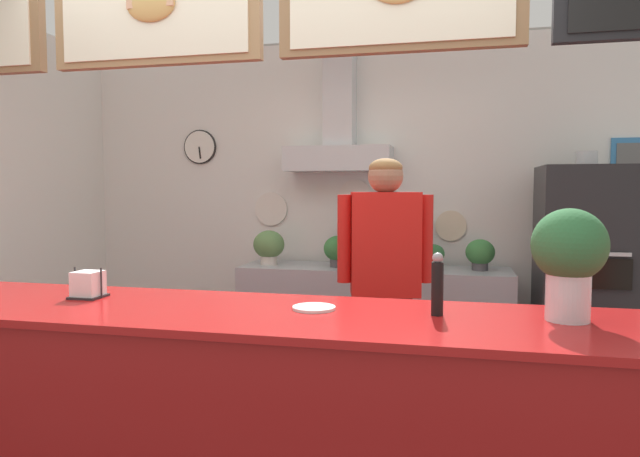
# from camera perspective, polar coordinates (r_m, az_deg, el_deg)

# --- Properties ---
(back_wall_assembly) EXTENTS (4.92, 2.52, 2.77)m
(back_wall_assembly) POSITION_cam_1_polar(r_m,az_deg,el_deg) (4.73, 3.49, 3.40)
(back_wall_assembly) COLOR #9E9E99
(back_wall_assembly) RESTS_ON ground_plane
(service_counter) EXTENTS (4.32, 0.75, 1.04)m
(service_counter) POSITION_cam_1_polar(r_m,az_deg,el_deg) (2.51, -6.85, -19.73)
(service_counter) COLOR maroon
(service_counter) RESTS_ON ground_plane
(back_prep_counter) EXTENTS (2.09, 0.54, 0.91)m
(back_prep_counter) POSITION_cam_1_polar(r_m,az_deg,el_deg) (4.61, 5.29, -9.57)
(back_prep_counter) COLOR #A3A5AD
(back_prep_counter) RESTS_ON ground_plane
(pizza_oven) EXTENTS (0.61, 0.66, 1.79)m
(pizza_oven) POSITION_cam_1_polar(r_m,az_deg,el_deg) (4.47, 24.54, -5.16)
(pizza_oven) COLOR #232326
(pizza_oven) RESTS_ON ground_plane
(shop_worker) EXTENTS (0.54, 0.30, 1.70)m
(shop_worker) POSITION_cam_1_polar(r_m,az_deg,el_deg) (3.36, 6.42, -6.37)
(shop_worker) COLOR #232328
(shop_worker) RESTS_ON ground_plane
(espresso_machine) EXTENTS (0.58, 0.45, 0.44)m
(espresso_machine) POSITION_cam_1_polar(r_m,az_deg,el_deg) (4.47, 5.89, -1.18)
(espresso_machine) COLOR #A3A5AD
(espresso_machine) RESTS_ON back_prep_counter
(potted_thyme) EXTENTS (0.16, 0.16, 0.19)m
(potted_thyme) POSITION_cam_1_polar(r_m,az_deg,el_deg) (4.47, 11.20, -2.68)
(potted_thyme) COLOR #4C4C51
(potted_thyme) RESTS_ON back_prep_counter
(potted_rosemary) EXTENTS (0.25, 0.25, 0.28)m
(potted_rosemary) POSITION_cam_1_polar(r_m,az_deg,el_deg) (4.68, -5.08, -1.71)
(potted_rosemary) COLOR beige
(potted_rosemary) RESTS_ON back_prep_counter
(potted_sage) EXTENTS (0.22, 0.22, 0.23)m
(potted_sage) POSITION_cam_1_polar(r_m,az_deg,el_deg) (4.50, 15.56, -2.39)
(potted_sage) COLOR #4C4C51
(potted_sage) RESTS_ON back_prep_counter
(potted_oregano) EXTENTS (0.22, 0.22, 0.25)m
(potted_oregano) POSITION_cam_1_polar(r_m,az_deg,el_deg) (4.52, 1.79, -2.12)
(potted_oregano) COLOR #4C4C51
(potted_oregano) RESTS_ON back_prep_counter
(basil_vase) EXTENTS (0.27, 0.27, 0.41)m
(basil_vase) POSITION_cam_1_polar(r_m,az_deg,el_deg) (2.30, 23.41, -2.66)
(basil_vase) COLOR silver
(basil_vase) RESTS_ON service_counter
(napkin_holder) EXTENTS (0.14, 0.13, 0.14)m
(napkin_holder) POSITION_cam_1_polar(r_m,az_deg,el_deg) (2.78, -21.96, -5.24)
(napkin_holder) COLOR #262628
(napkin_holder) RESTS_ON service_counter
(pepper_grinder) EXTENTS (0.05, 0.05, 0.24)m
(pepper_grinder) POSITION_cam_1_polar(r_m,az_deg,el_deg) (2.26, 11.54, -5.44)
(pepper_grinder) COLOR black
(pepper_grinder) RESTS_ON service_counter
(condiment_plate) EXTENTS (0.17, 0.17, 0.01)m
(condiment_plate) POSITION_cam_1_polar(r_m,az_deg,el_deg) (2.34, -0.60, -7.85)
(condiment_plate) COLOR white
(condiment_plate) RESTS_ON service_counter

